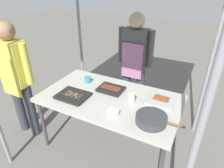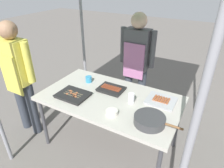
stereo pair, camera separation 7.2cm
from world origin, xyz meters
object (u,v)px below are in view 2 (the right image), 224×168
object	(u,v)px
customer_nearby	(18,73)
tray_grilled_sausages	(111,89)
tray_pork_links	(161,101)
drink_cup_near_edge	(89,79)
drink_cup_by_wok	(131,98)
stall_table	(110,101)
condiment_bowl	(112,112)
tray_meat_skewers	(73,95)
vendor_woman	(137,59)
cooking_wok	(150,120)

from	to	relation	value
customer_nearby	tray_grilled_sausages	bearing A→B (deg)	21.71
tray_pork_links	drink_cup_near_edge	world-z (taller)	drink_cup_near_edge
drink_cup_near_edge	customer_nearby	bearing A→B (deg)	-146.74
drink_cup_by_wok	customer_nearby	world-z (taller)	customer_nearby
stall_table	condiment_bowl	bearing A→B (deg)	-56.61
tray_meat_skewers	condiment_bowl	distance (m)	0.56
tray_pork_links	vendor_woman	xyz separation A→B (m)	(-0.57, 0.62, 0.16)
stall_table	drink_cup_by_wok	xyz separation A→B (m)	(0.26, 0.02, 0.11)
tray_pork_links	vendor_woman	size ratio (longest dim) A/B	0.20
tray_pork_links	customer_nearby	bearing A→B (deg)	-164.14
tray_grilled_sausages	tray_pork_links	bearing A→B (deg)	4.53
tray_meat_skewers	cooking_wok	bearing A→B (deg)	-1.32
drink_cup_near_edge	cooking_wok	bearing A→B (deg)	-21.99
tray_pork_links	drink_cup_by_wok	xyz separation A→B (m)	(-0.29, -0.17, 0.04)
tray_meat_skewers	condiment_bowl	size ratio (longest dim) A/B	2.86
stall_table	tray_pork_links	xyz separation A→B (m)	(0.55, 0.19, 0.07)
condiment_bowl	drink_cup_near_edge	size ratio (longest dim) A/B	1.54
tray_pork_links	cooking_wok	size ratio (longest dim) A/B	0.68
tray_meat_skewers	customer_nearby	world-z (taller)	customer_nearby
drink_cup_near_edge	customer_nearby	size ratio (longest dim) A/B	0.05
tray_grilled_sausages	condiment_bowl	distance (m)	0.47
tray_pork_links	drink_cup_near_edge	bearing A→B (deg)	-179.70
condiment_bowl	tray_pork_links	bearing A→B (deg)	50.82
stall_table	cooking_wok	distance (m)	0.60
cooking_wok	customer_nearby	xyz separation A→B (m)	(-1.71, -0.08, 0.12)
stall_table	tray_grilled_sausages	bearing A→B (deg)	114.12
condiment_bowl	vendor_woman	world-z (taller)	vendor_woman
drink_cup_by_wok	condiment_bowl	bearing A→B (deg)	-106.72
customer_nearby	tray_pork_links	bearing A→B (deg)	15.86
cooking_wok	drink_cup_by_wok	size ratio (longest dim) A/B	3.88
tray_grilled_sausages	drink_cup_by_wok	size ratio (longest dim) A/B	2.62
cooking_wok	vendor_woman	world-z (taller)	vendor_woman
tray_meat_skewers	customer_nearby	xyz separation A→B (m)	(-0.77, -0.10, 0.15)
drink_cup_near_edge	drink_cup_by_wok	distance (m)	0.71
drink_cup_near_edge	drink_cup_by_wok	world-z (taller)	drink_cup_by_wok
tray_meat_skewers	vendor_woman	bearing A→B (deg)	70.09
tray_grilled_sausages	vendor_woman	bearing A→B (deg)	86.52
tray_pork_links	condiment_bowl	xyz separation A→B (m)	(-0.37, -0.45, 0.00)
tray_meat_skewers	vendor_woman	size ratio (longest dim) A/B	0.23
tray_meat_skewers	vendor_woman	xyz separation A→B (m)	(0.36, 1.00, 0.17)
tray_grilled_sausages	condiment_bowl	xyz separation A→B (m)	(0.24, -0.41, 0.00)
tray_meat_skewers	condiment_bowl	xyz separation A→B (m)	(0.56, -0.07, 0.01)
tray_pork_links	drink_cup_near_edge	size ratio (longest dim) A/B	3.85
tray_meat_skewers	tray_pork_links	bearing A→B (deg)	22.27
tray_meat_skewers	cooking_wok	world-z (taller)	cooking_wok
tray_pork_links	drink_cup_by_wok	size ratio (longest dim) A/B	2.66
drink_cup_by_wok	vendor_woman	distance (m)	0.85
tray_pork_links	cooking_wok	xyz separation A→B (m)	(0.01, -0.40, 0.02)
drink_cup_by_wok	tray_grilled_sausages	bearing A→B (deg)	158.96
tray_grilled_sausages	tray_pork_links	xyz separation A→B (m)	(0.61, 0.05, -0.00)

